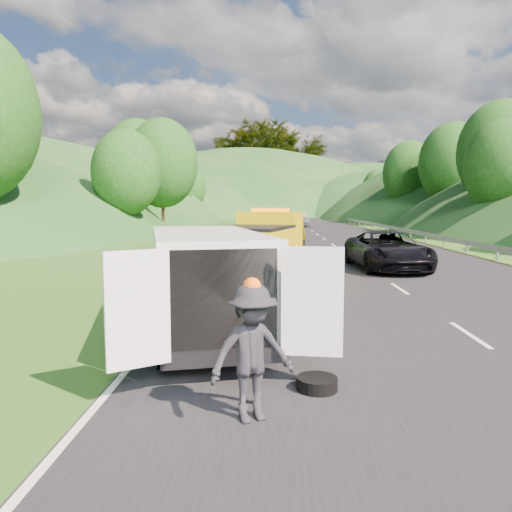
{
  "coord_description": "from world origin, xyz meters",
  "views": [
    {
      "loc": [
        -1.41,
        -12.92,
        2.91
      ],
      "look_at": [
        -1.86,
        2.36,
        1.3
      ],
      "focal_mm": 35.0,
      "sensor_mm": 36.0,
      "label": 1
    }
  ],
  "objects_px": {
    "suitcase": "(184,295)",
    "worker": "(252,421)",
    "passing_suv": "(387,269)",
    "tow_truck": "(262,245)",
    "child": "(219,309)",
    "woman": "(178,303)",
    "spare_tire": "(317,391)",
    "white_van": "(205,278)"
  },
  "relations": [
    {
      "from": "suitcase",
      "to": "worker",
      "type": "bearing_deg",
      "value": -73.66
    },
    {
      "from": "suitcase",
      "to": "passing_suv",
      "type": "xyz_separation_m",
      "value": [
        7.69,
        7.9,
        -0.27
      ]
    },
    {
      "from": "tow_truck",
      "to": "child",
      "type": "height_order",
      "value": "tow_truck"
    },
    {
      "from": "tow_truck",
      "to": "passing_suv",
      "type": "distance_m",
      "value": 6.41
    },
    {
      "from": "woman",
      "to": "worker",
      "type": "bearing_deg",
      "value": -158.85
    },
    {
      "from": "suitcase",
      "to": "spare_tire",
      "type": "xyz_separation_m",
      "value": [
        3.25,
        -6.66,
        -0.27
      ]
    },
    {
      "from": "spare_tire",
      "to": "woman",
      "type": "bearing_deg",
      "value": 116.99
    },
    {
      "from": "woman",
      "to": "white_van",
      "type": "bearing_deg",
      "value": -157.13
    },
    {
      "from": "tow_truck",
      "to": "child",
      "type": "distance_m",
      "value": 5.75
    },
    {
      "from": "worker",
      "to": "suitcase",
      "type": "xyz_separation_m",
      "value": [
        -2.28,
        7.77,
        0.27
      ]
    },
    {
      "from": "woman",
      "to": "worker",
      "type": "height_order",
      "value": "worker"
    },
    {
      "from": "worker",
      "to": "passing_suv",
      "type": "relative_size",
      "value": 0.31
    },
    {
      "from": "child",
      "to": "spare_tire",
      "type": "bearing_deg",
      "value": -29.66
    },
    {
      "from": "child",
      "to": "worker",
      "type": "xyz_separation_m",
      "value": [
        1.19,
        -7.16,
        0.0
      ]
    },
    {
      "from": "white_van",
      "to": "spare_tire",
      "type": "xyz_separation_m",
      "value": [
        2.14,
        -3.0,
        -1.31
      ]
    },
    {
      "from": "suitcase",
      "to": "tow_truck",
      "type": "bearing_deg",
      "value": 65.71
    },
    {
      "from": "woman",
      "to": "suitcase",
      "type": "bearing_deg",
      "value": -114.47
    },
    {
      "from": "worker",
      "to": "suitcase",
      "type": "relative_size",
      "value": 3.4
    },
    {
      "from": "child",
      "to": "tow_truck",
      "type": "bearing_deg",
      "value": 119.31
    },
    {
      "from": "child",
      "to": "suitcase",
      "type": "bearing_deg",
      "value": -168.79
    },
    {
      "from": "tow_truck",
      "to": "child",
      "type": "relative_size",
      "value": 6.77
    },
    {
      "from": "passing_suv",
      "to": "spare_tire",
      "type": "bearing_deg",
      "value": -110.66
    },
    {
      "from": "tow_truck",
      "to": "woman",
      "type": "distance_m",
      "value": 5.49
    },
    {
      "from": "woman",
      "to": "suitcase",
      "type": "distance_m",
      "value": 0.35
    },
    {
      "from": "white_van",
      "to": "woman",
      "type": "xyz_separation_m",
      "value": [
        -1.31,
        3.77,
        -1.31
      ]
    },
    {
      "from": "white_van",
      "to": "child",
      "type": "height_order",
      "value": "white_van"
    },
    {
      "from": "suitcase",
      "to": "white_van",
      "type": "bearing_deg",
      "value": -73.12
    },
    {
      "from": "woman",
      "to": "passing_suv",
      "type": "xyz_separation_m",
      "value": [
        7.89,
        7.79,
        0.0
      ]
    },
    {
      "from": "woman",
      "to": "suitcase",
      "type": "xyz_separation_m",
      "value": [
        0.2,
        -0.11,
        0.27
      ]
    },
    {
      "from": "worker",
      "to": "passing_suv",
      "type": "xyz_separation_m",
      "value": [
        5.41,
        15.67,
        0.0
      ]
    },
    {
      "from": "tow_truck",
      "to": "passing_suv",
      "type": "relative_size",
      "value": 1.12
    },
    {
      "from": "woman",
      "to": "child",
      "type": "distance_m",
      "value": 1.48
    },
    {
      "from": "white_van",
      "to": "spare_tire",
      "type": "height_order",
      "value": "white_van"
    },
    {
      "from": "tow_truck",
      "to": "spare_tire",
      "type": "relative_size",
      "value": 10.5
    },
    {
      "from": "white_van",
      "to": "woman",
      "type": "relative_size",
      "value": 4.03
    },
    {
      "from": "worker",
      "to": "passing_suv",
      "type": "distance_m",
      "value": 16.58
    },
    {
      "from": "child",
      "to": "suitcase",
      "type": "height_order",
      "value": "suitcase"
    },
    {
      "from": "child",
      "to": "passing_suv",
      "type": "relative_size",
      "value": 0.17
    },
    {
      "from": "woman",
      "to": "spare_tire",
      "type": "height_order",
      "value": "woman"
    },
    {
      "from": "tow_truck",
      "to": "woman",
      "type": "bearing_deg",
      "value": -101.5
    },
    {
      "from": "tow_truck",
      "to": "suitcase",
      "type": "distance_m",
      "value": 5.44
    },
    {
      "from": "worker",
      "to": "suitcase",
      "type": "distance_m",
      "value": 8.11
    }
  ]
}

